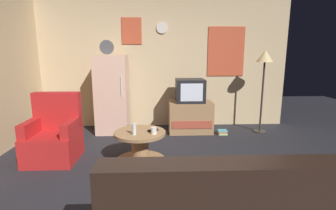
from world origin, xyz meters
name	(u,v)px	position (x,y,z in m)	size (l,w,h in m)	color
ground_plane	(167,178)	(0.00, 0.00, 0.00)	(12.00, 12.00, 0.00)	#232328
wall_with_art	(163,60)	(0.01, 2.45, 1.39)	(5.20, 0.12, 2.78)	#D1B284
fridge	(112,94)	(-0.98, 1.99, 0.75)	(0.60, 0.62, 1.77)	beige
tv_stand	(190,117)	(0.54, 1.92, 0.30)	(0.84, 0.53, 0.61)	#9E754C
crt_tv	(190,91)	(0.52, 1.92, 0.83)	(0.54, 0.51, 0.44)	black
standing_lamp	(265,63)	(1.92, 1.84, 1.36)	(0.32, 0.32, 1.59)	#332D28
coffee_table	(140,147)	(-0.35, 0.49, 0.23)	(0.72, 0.72, 0.45)	#9E754C
wine_glass	(134,129)	(-0.42, 0.37, 0.53)	(0.05, 0.05, 0.15)	silver
mug_ceramic_white	(154,131)	(-0.16, 0.39, 0.50)	(0.08, 0.08, 0.09)	silver
remote_control	(153,130)	(-0.17, 0.53, 0.47)	(0.15, 0.04, 0.02)	black
armchair	(54,137)	(-1.61, 0.68, 0.34)	(0.68, 0.68, 0.96)	red
book_stack	(222,132)	(1.14, 1.72, 0.04)	(0.18, 0.18, 0.08)	#ACC879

